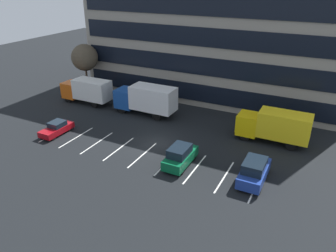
% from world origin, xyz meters
% --- Properties ---
extents(ground_plane, '(120.00, 120.00, 0.00)m').
position_xyz_m(ground_plane, '(0.00, 0.00, 0.00)').
color(ground_plane, black).
extents(office_building, '(35.94, 12.46, 18.00)m').
position_xyz_m(office_building, '(0.00, 17.95, 9.00)').
color(office_building, gray).
rests_on(office_building, ground_plane).
extents(lot_markings, '(22.54, 5.40, 0.01)m').
position_xyz_m(lot_markings, '(0.00, -2.65, 0.00)').
color(lot_markings, silver).
rests_on(lot_markings, ground_plane).
extents(box_truck_yellow_all, '(7.48, 2.48, 3.47)m').
position_xyz_m(box_truck_yellow_all, '(10.84, 5.92, 1.95)').
color(box_truck_yellow_all, yellow).
rests_on(box_truck_yellow_all, ground_plane).
extents(box_truck_blue, '(8.05, 2.67, 3.73)m').
position_xyz_m(box_truck_blue, '(-4.90, 6.46, 2.10)').
color(box_truck_blue, '#194799').
rests_on(box_truck_blue, ground_plane).
extents(box_truck_orange, '(7.29, 2.42, 3.38)m').
position_xyz_m(box_truck_orange, '(-14.05, 6.20, 1.90)').
color(box_truck_orange, '#D85914').
rests_on(box_truck_orange, ground_plane).
extents(suv_navy, '(1.96, 4.63, 2.09)m').
position_xyz_m(suv_navy, '(10.79, -2.16, 1.01)').
color(suv_navy, navy).
rests_on(suv_navy, ground_plane).
extents(suv_forest, '(1.85, 4.35, 1.97)m').
position_xyz_m(suv_forest, '(4.07, -2.64, 0.95)').
color(suv_forest, '#0C5933').
rests_on(suv_forest, ground_plane).
extents(sedan_maroon, '(1.66, 3.96, 1.42)m').
position_xyz_m(sedan_maroon, '(-10.89, -2.92, 0.67)').
color(sedan_maroon, maroon).
rests_on(sedan_maroon, ground_plane).
extents(bare_tree, '(3.82, 3.82, 7.16)m').
position_xyz_m(bare_tree, '(-17.00, 9.81, 5.23)').
color(bare_tree, '#473323').
rests_on(bare_tree, ground_plane).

